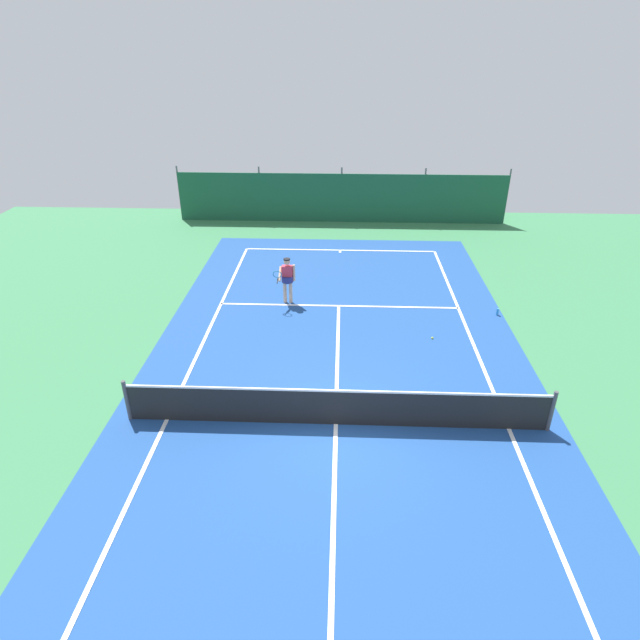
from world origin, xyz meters
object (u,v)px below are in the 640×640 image
at_px(tennis_ball_near_player, 432,338).
at_px(water_bottle, 498,312).
at_px(tennis_net, 336,407).
at_px(tennis_player, 287,277).

height_order(tennis_ball_near_player, water_bottle, water_bottle).
bearing_deg(water_bottle, tennis_ball_near_player, -144.59).
relative_size(tennis_ball_near_player, water_bottle, 0.28).
distance_m(tennis_net, tennis_ball_near_player, 5.17).
height_order(tennis_net, tennis_player, tennis_player).
bearing_deg(tennis_net, water_bottle, 48.23).
xyz_separation_m(tennis_player, water_bottle, (7.10, -0.66, -0.84)).
relative_size(tennis_net, tennis_player, 6.17).
bearing_deg(tennis_ball_near_player, water_bottle, 35.41).
xyz_separation_m(tennis_net, water_bottle, (5.32, 5.95, -0.39)).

